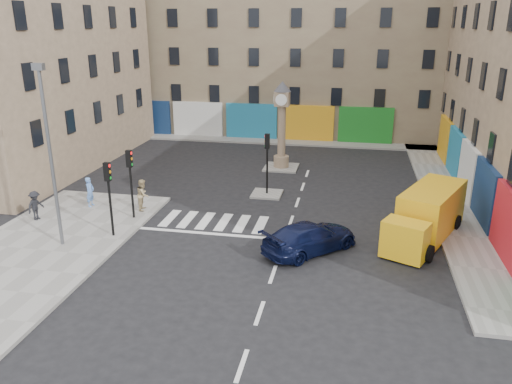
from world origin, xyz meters
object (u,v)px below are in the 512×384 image
(traffic_light_island, at_px, (267,154))
(clock_pillar, at_px, (282,120))
(traffic_light_left_near, at_px, (109,187))
(lamp_post, at_px, (49,148))
(yellow_van, at_px, (427,215))
(navy_sedan, at_px, (310,237))
(pedestrian_dark, at_px, (35,205))
(pedestrian_blue, at_px, (90,192))
(traffic_light_left_far, at_px, (130,173))
(pedestrian_tan, at_px, (143,195))

(traffic_light_island, bearing_deg, clock_pillar, 90.00)
(traffic_light_left_near, height_order, clock_pillar, clock_pillar)
(lamp_post, relative_size, yellow_van, 1.22)
(navy_sedan, xyz_separation_m, pedestrian_dark, (-14.51, 0.78, 0.24))
(navy_sedan, bearing_deg, clock_pillar, -32.56)
(traffic_light_left_near, relative_size, lamp_post, 0.45)
(pedestrian_blue, relative_size, pedestrian_dark, 1.07)
(traffic_light_left_far, bearing_deg, traffic_light_island, 40.60)
(traffic_light_left_far, distance_m, traffic_light_island, 8.30)
(pedestrian_blue, relative_size, pedestrian_tan, 0.97)
(traffic_light_left_near, relative_size, pedestrian_tan, 2.12)
(pedestrian_blue, height_order, pedestrian_dark, pedestrian_blue)
(lamp_post, bearing_deg, clock_pillar, 61.65)
(traffic_light_left_far, xyz_separation_m, pedestrian_dark, (-4.90, -1.26, -1.68))
(traffic_light_left_near, xyz_separation_m, traffic_light_left_far, (0.00, 2.40, 0.00))
(traffic_light_island, distance_m, pedestrian_blue, 10.44)
(pedestrian_blue, xyz_separation_m, pedestrian_dark, (-1.80, -2.43, -0.06))
(lamp_post, height_order, pedestrian_blue, lamp_post)
(yellow_van, xyz_separation_m, pedestrian_dark, (-19.93, -1.86, -0.26))
(pedestrian_dark, bearing_deg, pedestrian_blue, -26.03)
(lamp_post, distance_m, pedestrian_dark, 5.51)
(traffic_light_left_near, bearing_deg, yellow_van, 11.27)
(traffic_light_left_far, relative_size, navy_sedan, 0.77)
(navy_sedan, xyz_separation_m, pedestrian_blue, (-12.72, 3.21, 0.30))
(traffic_light_island, relative_size, pedestrian_blue, 2.18)
(lamp_post, bearing_deg, traffic_light_left_near, 36.38)
(navy_sedan, height_order, yellow_van, yellow_van)
(traffic_light_left_far, distance_m, pedestrian_blue, 3.70)
(pedestrian_tan, relative_size, pedestrian_dark, 1.11)
(traffic_light_left_far, relative_size, traffic_light_island, 1.00)
(traffic_light_island, xyz_separation_m, pedestrian_dark, (-11.20, -6.66, -1.65))
(clock_pillar, xyz_separation_m, yellow_van, (8.73, -10.80, -2.35))
(traffic_light_island, xyz_separation_m, pedestrian_blue, (-9.41, -4.23, -1.59))
(navy_sedan, bearing_deg, traffic_light_left_far, 31.62)
(traffic_light_left_near, distance_m, pedestrian_blue, 5.00)
(traffic_light_left_near, relative_size, traffic_light_island, 1.00)
(lamp_post, bearing_deg, navy_sedan, 8.70)
(clock_pillar, xyz_separation_m, pedestrian_dark, (-11.20, -12.66, -2.61))
(pedestrian_tan, bearing_deg, yellow_van, -102.37)
(lamp_post, xyz_separation_m, clock_pillar, (8.20, 15.20, -1.24))
(lamp_post, relative_size, clock_pillar, 1.36)
(clock_pillar, bearing_deg, traffic_light_left_far, -118.94)
(traffic_light_left_far, bearing_deg, yellow_van, 2.27)
(traffic_light_island, height_order, pedestrian_tan, traffic_light_island)
(lamp_post, relative_size, pedestrian_blue, 4.90)
(traffic_light_left_far, xyz_separation_m, navy_sedan, (9.61, -2.04, -1.93))
(traffic_light_left_near, height_order, yellow_van, traffic_light_left_near)
(traffic_light_left_near, xyz_separation_m, clock_pillar, (6.30, 13.80, 0.93))
(traffic_light_island, bearing_deg, yellow_van, -28.83)
(traffic_light_left_far, relative_size, clock_pillar, 0.61)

